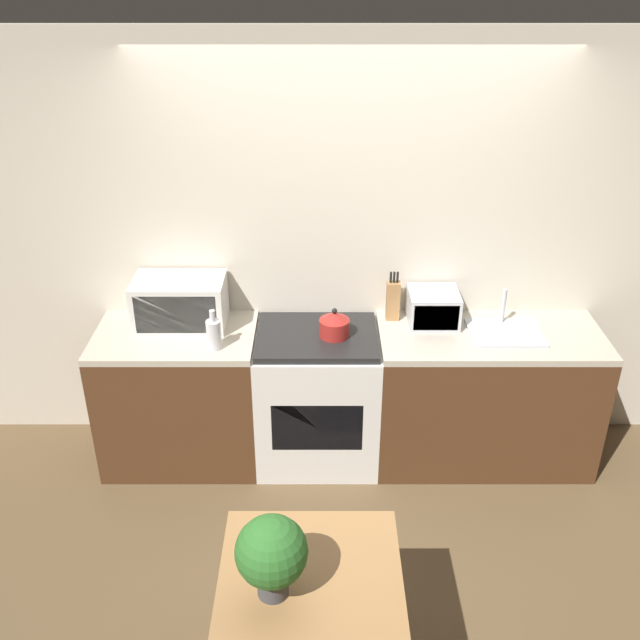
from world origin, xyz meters
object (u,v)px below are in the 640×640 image
object	(u,v)px
stove_range	(315,397)
bottle	(212,334)
toaster_oven	(431,308)
kettle	(332,324)
dining_table	(309,596)
microwave	(178,303)

from	to	relation	value
stove_range	bottle	world-z (taller)	bottle
toaster_oven	kettle	bearing A→B (deg)	-164.88
stove_range	kettle	bearing A→B (deg)	-9.17
kettle	toaster_oven	bearing A→B (deg)	15.12
toaster_oven	dining_table	distance (m)	2.03
kettle	bottle	world-z (taller)	bottle
kettle	toaster_oven	size ratio (longest dim) A/B	0.60
bottle	kettle	bearing A→B (deg)	12.11
stove_range	kettle	distance (m)	0.54
microwave	dining_table	distance (m)	2.05
microwave	bottle	size ratio (longest dim) A/B	2.22
stove_range	dining_table	xyz separation A→B (m)	(-0.02, -1.71, 0.19)
bottle	microwave	bearing A→B (deg)	129.63
stove_range	kettle	world-z (taller)	kettle
kettle	dining_table	xyz separation A→B (m)	(-0.12, -1.69, -0.33)
stove_range	microwave	size ratio (longest dim) A/B	1.64
stove_range	kettle	size ratio (longest dim) A/B	4.91
stove_range	toaster_oven	xyz separation A→B (m)	(0.71, 0.15, 0.56)
microwave	toaster_oven	xyz separation A→B (m)	(1.54, 0.03, -0.05)
stove_range	microwave	bearing A→B (deg)	171.67
bottle	dining_table	world-z (taller)	bottle
stove_range	microwave	xyz separation A→B (m)	(-0.83, 0.12, 0.60)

